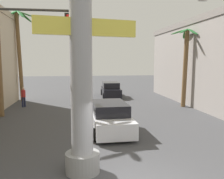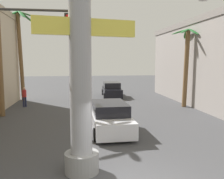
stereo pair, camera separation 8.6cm
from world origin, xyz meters
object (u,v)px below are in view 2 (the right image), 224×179
at_px(car_lead, 110,117).
at_px(car_far, 112,90).
at_px(palm_tree_far_left, 20,43).
at_px(pedestrian_far_left, 24,96).
at_px(palm_tree_mid_right, 186,60).
at_px(neon_sign_pole, 80,26).

height_order(car_lead, car_far, same).
distance_m(palm_tree_far_left, pedestrian_far_left, 5.71).
xyz_separation_m(car_lead, palm_tree_far_left, (-7.08, 11.32, 4.70)).
relative_size(car_lead, palm_tree_mid_right, 0.80).
height_order(palm_tree_far_left, pedestrian_far_left, palm_tree_far_left).
distance_m(car_lead, pedestrian_far_left, 10.03).
bearing_deg(palm_tree_mid_right, palm_tree_far_left, 159.99).
height_order(neon_sign_pole, palm_tree_mid_right, neon_sign_pole).
bearing_deg(car_far, palm_tree_far_left, -170.40).
bearing_deg(palm_tree_mid_right, car_far, 128.40).
height_order(neon_sign_pole, palm_tree_far_left, neon_sign_pole).
height_order(car_far, palm_tree_far_left, palm_tree_far_left).
relative_size(car_lead, palm_tree_far_left, 0.61).
bearing_deg(palm_tree_far_left, pedestrian_far_left, -74.74).
xyz_separation_m(neon_sign_pole, palm_tree_mid_right, (8.69, 11.23, -1.04)).
height_order(palm_tree_far_left, palm_tree_mid_right, palm_tree_far_left).
relative_size(car_far, palm_tree_far_left, 0.55).
xyz_separation_m(palm_tree_far_left, pedestrian_far_left, (0.93, -3.41, -4.48)).
bearing_deg(neon_sign_pole, palm_tree_far_left, 108.53).
xyz_separation_m(neon_sign_pole, pedestrian_far_left, (-4.57, 12.98, -3.99)).
xyz_separation_m(car_far, palm_tree_far_left, (-8.90, -1.50, 4.70)).
bearing_deg(pedestrian_far_left, neon_sign_pole, -70.63).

